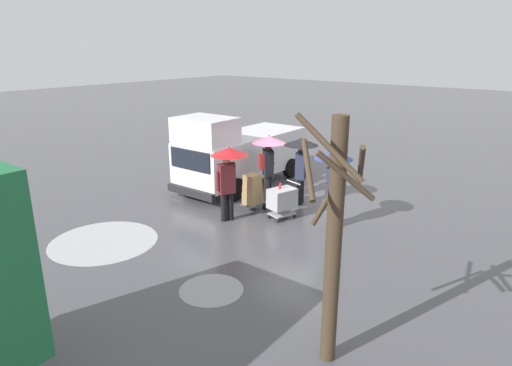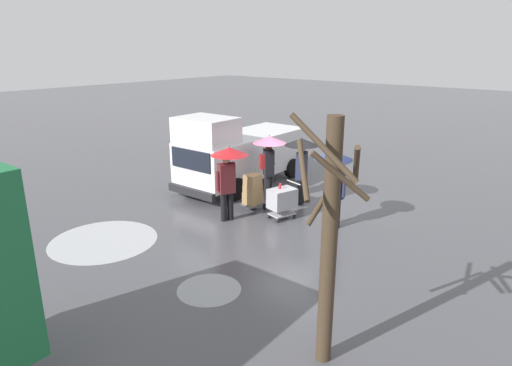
# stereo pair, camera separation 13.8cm
# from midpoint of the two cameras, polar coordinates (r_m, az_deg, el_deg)

# --- Properties ---
(ground_plane) EXTENTS (90.00, 90.00, 0.00)m
(ground_plane) POSITION_cam_midpoint_polar(r_m,az_deg,el_deg) (13.42, 6.41, -3.66)
(ground_plane) COLOR #4C4C51
(slush_patch_near_cluster) EXTENTS (2.69, 2.69, 0.01)m
(slush_patch_near_cluster) POSITION_cam_midpoint_polar(r_m,az_deg,el_deg) (12.03, -18.65, -7.03)
(slush_patch_near_cluster) COLOR #ADAFB5
(slush_patch_near_cluster) RESTS_ON ground
(slush_patch_under_van) EXTENTS (1.31, 1.31, 0.01)m
(slush_patch_under_van) POSITION_cam_midpoint_polar(r_m,az_deg,el_deg) (9.35, -5.60, -13.44)
(slush_patch_under_van) COLOR #999BA0
(slush_patch_under_van) RESTS_ON ground
(cargo_van_parked_right) EXTENTS (2.30, 5.39, 2.60)m
(cargo_van_parked_right) POSITION_cam_midpoint_polar(r_m,az_deg,el_deg) (15.65, -1.86, 4.00)
(cargo_van_parked_right) COLOR white
(cargo_van_parked_right) RESTS_ON ground
(shopping_cart_vendor) EXTENTS (0.74, 0.93, 1.04)m
(shopping_cart_vendor) POSITION_cam_midpoint_polar(r_m,az_deg,el_deg) (12.67, 3.68, -2.12)
(shopping_cart_vendor) COLOR #B2B2B7
(shopping_cart_vendor) RESTS_ON ground
(hand_dolly_boxes) EXTENTS (0.53, 0.70, 1.32)m
(hand_dolly_boxes) POSITION_cam_midpoint_polar(r_m,az_deg,el_deg) (13.21, -0.10, -0.99)
(hand_dolly_boxes) COLOR #515156
(hand_dolly_boxes) RESTS_ON ground
(pedestrian_pink_side) EXTENTS (1.04, 1.04, 2.15)m
(pedestrian_pink_side) POSITION_cam_midpoint_polar(r_m,az_deg,el_deg) (13.83, 1.94, 3.88)
(pedestrian_pink_side) COLOR black
(pedestrian_pink_side) RESTS_ON ground
(pedestrian_black_side) EXTENTS (1.04, 1.04, 2.15)m
(pedestrian_black_side) POSITION_cam_midpoint_polar(r_m,az_deg,el_deg) (12.25, -3.28, 2.18)
(pedestrian_black_side) COLOR black
(pedestrian_black_side) RESTS_ON ground
(pedestrian_white_side) EXTENTS (1.04, 1.04, 2.15)m
(pedestrian_white_side) POSITION_cam_midpoint_polar(r_m,az_deg,el_deg) (13.57, 6.16, 3.60)
(pedestrian_white_side) COLOR black
(pedestrian_white_side) RESTS_ON ground
(pedestrian_far_side) EXTENTS (1.04, 1.04, 2.15)m
(pedestrian_far_side) POSITION_cam_midpoint_polar(r_m,az_deg,el_deg) (11.98, 10.31, 1.57)
(pedestrian_far_side) COLOR black
(pedestrian_far_side) RESTS_ON ground
(bare_tree_near) EXTENTS (1.24, 1.09, 3.94)m
(bare_tree_near) POSITION_cam_midpoint_polar(r_m,az_deg,el_deg) (6.59, 9.92, -6.98)
(bare_tree_near) COLOR #423323
(bare_tree_near) RESTS_ON ground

